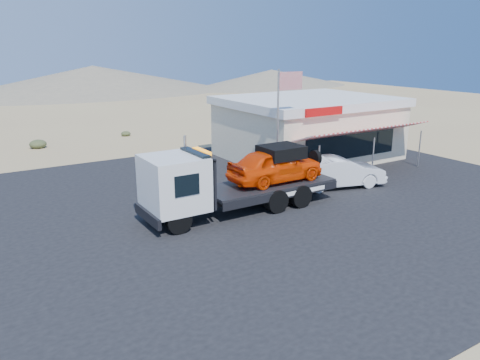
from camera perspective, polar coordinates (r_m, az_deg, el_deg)
The scene contains 6 objects.
ground at distance 18.55m, azimuth 0.94°, elevation -6.51°, with size 120.00×120.00×0.00m, color #A1835C.
asphalt_lot at distance 21.92m, azimuth 1.06°, elevation -2.86°, with size 32.00×24.00×0.02m, color black.
tow_truck at distance 20.49m, azimuth -0.34°, elevation 0.45°, with size 8.92×2.65×2.98m.
white_sedan at distance 24.79m, azimuth 11.94°, elevation 0.97°, with size 1.67×4.80×1.58m, color silver.
jerky_store at distance 31.05m, azimuth 8.27°, elevation 6.41°, with size 10.40×9.97×3.90m.
flagpole at distance 23.89m, azimuth 5.08°, elevation 7.94°, with size 1.55×0.10×6.00m.
Camera 1 is at (-9.34, -14.35, 7.14)m, focal length 35.00 mm.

